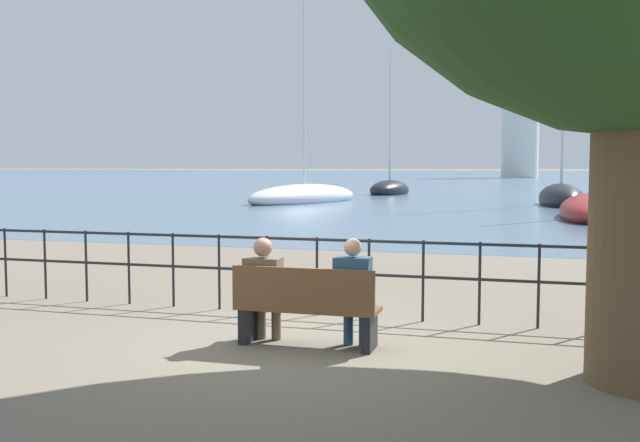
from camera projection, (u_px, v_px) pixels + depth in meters
ground_plane at (308, 345)px, 7.94m from camera, size 1000.00×1000.00×0.00m
harbor_water at (514, 175)px, 160.05m from camera, size 600.00×300.00×0.01m
park_bench at (306, 309)px, 7.85m from camera, size 1.61×0.45×0.90m
seated_person_left at (264, 284)px, 8.04m from camera, size 0.41×0.35×1.20m
seated_person_right at (353, 288)px, 7.76m from camera, size 0.39×0.35×1.22m
promenade_railing at (343, 265)px, 9.40m from camera, size 13.51×0.04×1.05m
sailboat_0 at (304, 196)px, 39.18m from camera, size 5.41×9.24×12.81m
sailboat_1 at (561, 198)px, 36.32m from camera, size 2.68×6.43×13.10m
sailboat_2 at (590, 210)px, 27.66m from camera, size 2.81×8.31×7.35m
sailboat_5 at (390, 189)px, 50.41m from camera, size 3.07×5.44×10.36m
harbor_lighthouse at (521, 108)px, 121.43m from camera, size 6.21×6.21×25.39m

